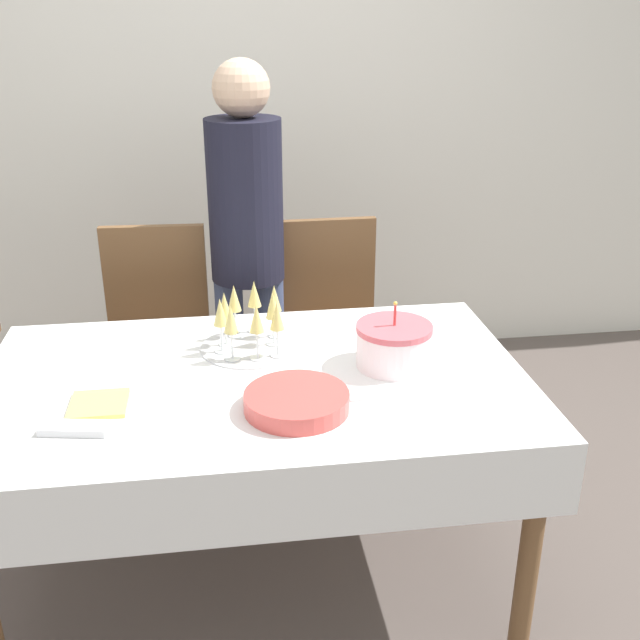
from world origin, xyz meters
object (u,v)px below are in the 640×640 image
Objects in this scene: person_standing at (247,233)px; dining_chair_far_right at (330,330)px; plate_stack_main at (297,401)px; dining_chair_far_left at (157,340)px; champagne_tray at (250,320)px; birthday_cake at (394,345)px.

dining_chair_far_right is at bearing -3.64° from person_standing.
plate_stack_main is at bearing -103.83° from dining_chair_far_right.
dining_chair_far_left is 0.68m from dining_chair_far_right.
dining_chair_far_left is 0.76m from champagne_tray.
dining_chair_far_left reaches higher than plate_stack_main.
dining_chair_far_right is 0.84m from birthday_cake.
dining_chair_far_left is 0.61× the size of person_standing.
plate_stack_main is at bearing -76.43° from champagne_tray.
dining_chair_far_left is 0.55m from person_standing.
dining_chair_far_left is at bearing 133.83° from birthday_cake.
dining_chair_far_right is 0.61× the size of person_standing.
birthday_cake reaches higher than champagne_tray.
dining_chair_far_right is at bearing 94.79° from birthday_cake.
plate_stack_main is (0.10, -0.41, -0.07)m from champagne_tray.
champagne_tray is at bearing 103.57° from plate_stack_main.
dining_chair_far_left is at bearing -179.99° from dining_chair_far_right.
champagne_tray is 1.13× the size of plate_stack_main.
champagne_tray is at bearing -119.94° from dining_chair_far_right.
champagne_tray is at bearing -92.46° from person_standing.
dining_chair_far_right is 1.06m from plate_stack_main.
birthday_cake is 0.14× the size of person_standing.
dining_chair_far_left is 3.43× the size of plate_stack_main.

